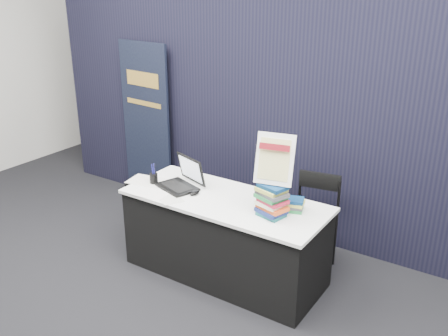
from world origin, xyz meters
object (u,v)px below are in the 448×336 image
display_table (225,237)px  pullup_banner (146,131)px  book_stack_short (293,204)px  stacking_chair (311,218)px  book_stack_tall (271,200)px  laptop (181,180)px  info_sign (275,160)px

display_table → pullup_banner: bearing=151.4°
book_stack_short → pullup_banner: pullup_banner is taller
pullup_banner → stacking_chair: 2.38m
stacking_chair → book_stack_tall: bearing=-108.3°
display_table → stacking_chair: (0.58, 0.53, 0.12)m
laptop → stacking_chair: size_ratio=0.48×
display_table → pullup_banner: (-1.74, 0.95, 0.45)m
pullup_banner → stacking_chair: (2.32, -0.41, -0.33)m
book_stack_tall → laptop: bearing=176.0°
display_table → info_sign: (0.48, -0.04, 0.84)m
book_stack_tall → info_sign: bearing=90.0°
info_sign → laptop: bearing=165.5°
display_table → stacking_chair: stacking_chair is taller
display_table → info_sign: info_sign is taller
book_stack_tall → book_stack_short: 0.22m
laptop → book_stack_tall: laptop is taller
display_table → book_stack_tall: 0.71m
book_stack_short → display_table: bearing=-169.0°
laptop → info_sign: bearing=15.9°
book_stack_short → stacking_chair: 0.52m
laptop → info_sign: size_ratio=1.03×
book_stack_short → book_stack_tall: bearing=-119.3°
display_table → book_stack_tall: book_stack_tall is taller
book_stack_short → stacking_chair: stacking_chair is taller
book_stack_tall → display_table: bearing=172.0°
laptop → book_stack_short: size_ratio=1.97×
info_sign → pullup_banner: bearing=143.8°
laptop → info_sign: info_sign is taller
info_sign → stacking_chair: bearing=68.2°
pullup_banner → stacking_chair: pullup_banner is taller
display_table → book_stack_tall: (0.48, -0.07, 0.51)m
pullup_banner → stacking_chair: size_ratio=2.10×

